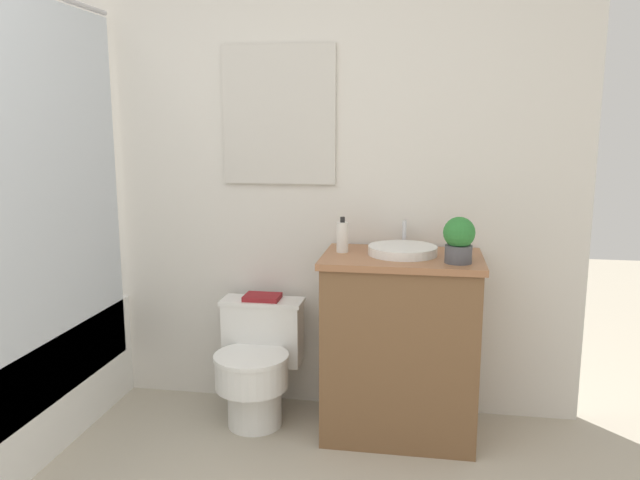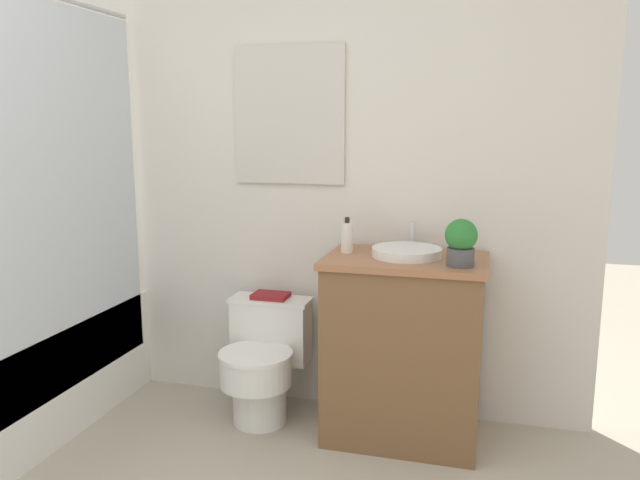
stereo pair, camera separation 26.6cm
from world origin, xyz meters
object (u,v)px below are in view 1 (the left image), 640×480
soap_bottle (342,237)px  potted_plant (459,239)px  sink (403,250)px  book_on_tank (262,297)px  toilet (257,364)px

soap_bottle → potted_plant: (0.52, -0.15, 0.03)m
soap_bottle → potted_plant: bearing=-15.7°
sink → book_on_tank: 0.75m
sink → soap_bottle: size_ratio=2.11×
toilet → sink: 0.90m
sink → book_on_tank: (-0.69, 0.10, -0.28)m
toilet → potted_plant: bearing=-7.0°
sink → book_on_tank: bearing=171.5°
sink → potted_plant: size_ratio=1.75×
toilet → soap_bottle: bearing=4.4°
sink → potted_plant: potted_plant is taller
soap_bottle → book_on_tank: 0.54m
toilet → sink: (0.69, 0.02, 0.58)m
potted_plant → book_on_tank: 1.03m
toilet → potted_plant: size_ratio=2.92×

